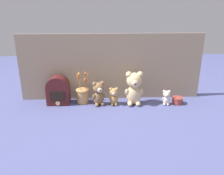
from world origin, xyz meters
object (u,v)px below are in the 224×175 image
teddy_bear_large (134,88)px  teddy_bear_small (114,96)px  flower_vase (83,94)px  decorative_tin_tall (177,100)px  vintage_radio (58,91)px  teddy_bear_medium (99,93)px  teddy_bear_tiny (166,97)px

teddy_bear_large → teddy_bear_small: size_ratio=1.86×
flower_vase → decorative_tin_tall: size_ratio=3.14×
teddy_bear_large → vintage_radio: size_ratio=1.17×
teddy_bear_small → decorative_tin_tall: size_ratio=1.69×
teddy_bear_small → decorative_tin_tall: (0.57, -0.00, -0.06)m
teddy_bear_medium → flower_vase: 0.16m
decorative_tin_tall → teddy_bear_large: bearing=178.8°
teddy_bear_medium → decorative_tin_tall: 0.71m
teddy_bear_medium → vintage_radio: 0.36m
teddy_bear_small → vintage_radio: 0.50m
teddy_bear_medium → decorative_tin_tall: teddy_bear_medium is taller
teddy_bear_large → teddy_bear_tiny: 0.30m
teddy_bear_medium → teddy_bear_tiny: bearing=-2.4°
teddy_bear_tiny → decorative_tin_tall: bearing=8.3°
teddy_bear_medium → teddy_bear_small: bearing=-2.9°
teddy_bear_medium → teddy_bear_large: bearing=-0.1°
teddy_bear_tiny → flower_vase: size_ratio=0.45×
teddy_bear_large → teddy_bear_small: 0.19m
teddy_bear_medium → teddy_bear_small: 0.14m
teddy_bear_medium → teddy_bear_tiny: 0.60m
teddy_bear_large → teddy_bear_tiny: teddy_bear_large is taller
teddy_bear_medium → vintage_radio: size_ratio=0.85×
teddy_bear_small → teddy_bear_tiny: (0.47, -0.02, -0.01)m
teddy_bear_medium → decorative_tin_tall: bearing=-0.7°
teddy_bear_tiny → flower_vase: bearing=174.0°
teddy_bear_tiny → teddy_bear_medium: bearing=177.6°
teddy_bear_small → teddy_bear_tiny: 0.47m
teddy_bear_small → decorative_tin_tall: bearing=-0.2°
teddy_bear_small → flower_vase: bearing=167.9°
teddy_bear_large → vintage_radio: 0.67m
flower_vase → vintage_radio: size_ratio=1.18×
teddy_bear_large → flower_vase: size_ratio=1.00×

